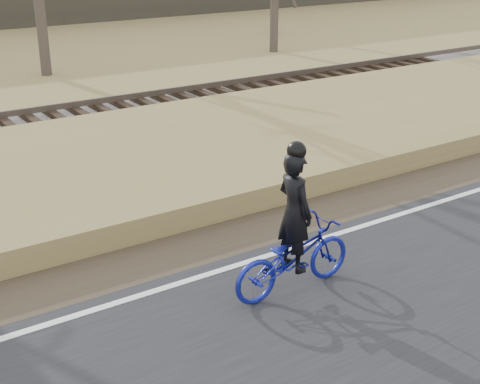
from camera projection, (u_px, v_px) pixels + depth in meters
ground at (7, 351)px, 8.14m from camera, size 120.00×120.00×0.00m
edge_line at (2, 339)px, 8.27m from camera, size 120.00×0.12×0.01m
cyclist at (293, 246)px, 9.15m from camera, size 1.95×0.71×2.18m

